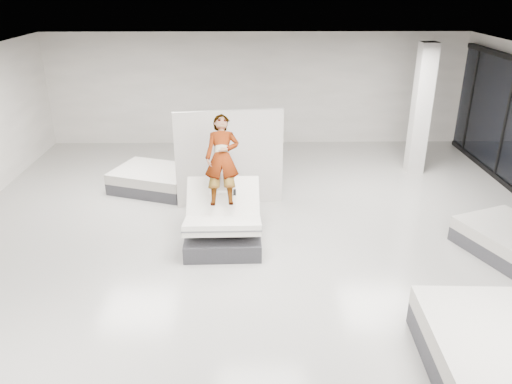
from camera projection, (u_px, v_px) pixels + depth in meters
room at (263, 179)px, 7.98m from camera, size 14.00×14.04×3.20m
hero_bed at (223, 223)px, 9.29m from camera, size 1.40×1.84×1.17m
person at (223, 174)px, 9.25m from camera, size 0.66×1.64×1.38m
remote at (235, 192)px, 9.02m from camera, size 0.05×0.14×0.08m
divider_panel at (229, 159)px, 10.55m from camera, size 2.28×0.42×2.08m
flat_bed_right_near at (501, 359)px, 6.04m from camera, size 1.76×2.29×0.61m
flat_bed_left_far at (155, 179)px, 11.60m from camera, size 2.13×1.86×0.49m
column at (421, 110)px, 12.17m from camera, size 0.40×0.40×3.20m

